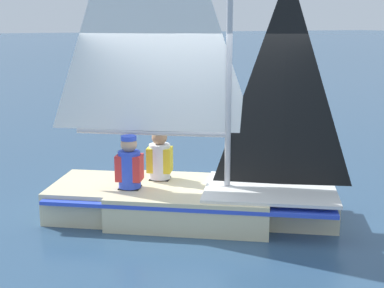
# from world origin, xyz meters

# --- Properties ---
(ground_plane) EXTENTS (260.00, 260.00, 0.00)m
(ground_plane) POSITION_xyz_m (0.00, 0.00, 0.00)
(ground_plane) COLOR #2D4C6B
(sailboat_main) EXTENTS (3.92, 3.38, 5.33)m
(sailboat_main) POSITION_xyz_m (0.04, -0.03, 0.74)
(sailboat_main) COLOR beige
(sailboat_main) RESTS_ON ground_plane
(sailor_helm) EXTENTS (0.43, 0.42, 1.16)m
(sailor_helm) POSITION_xyz_m (0.24, -0.54, 0.63)
(sailor_helm) COLOR black
(sailor_helm) RESTS_ON ground_plane
(sailor_crew) EXTENTS (0.43, 0.42, 1.16)m
(sailor_crew) POSITION_xyz_m (0.77, -0.34, 0.63)
(sailor_crew) COLOR black
(sailor_crew) RESTS_ON ground_plane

